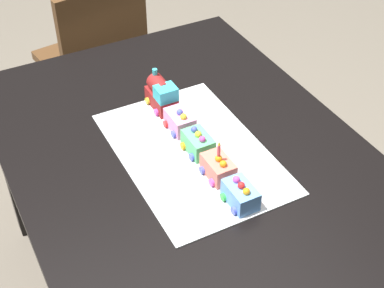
% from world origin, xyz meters
% --- Properties ---
extents(dining_table, '(1.40, 1.00, 0.74)m').
position_xyz_m(dining_table, '(0.00, 0.00, 0.63)').
color(dining_table, black).
rests_on(dining_table, ground).
extents(chair, '(0.45, 0.45, 0.86)m').
position_xyz_m(chair, '(-1.03, 0.06, 0.47)').
color(chair, brown).
rests_on(chair, ground).
extents(cake_board, '(0.60, 0.40, 0.00)m').
position_xyz_m(cake_board, '(0.01, 0.01, 0.74)').
color(cake_board, silver).
rests_on(cake_board, dining_table).
extents(cake_locomotive, '(0.14, 0.08, 0.12)m').
position_xyz_m(cake_locomotive, '(-0.24, 0.03, 0.79)').
color(cake_locomotive, maroon).
rests_on(cake_locomotive, cake_board).
extents(cake_car_flatbed_bubblegum, '(0.10, 0.08, 0.07)m').
position_xyz_m(cake_car_flatbed_bubblegum, '(-0.11, 0.03, 0.77)').
color(cake_car_flatbed_bubblegum, pink).
rests_on(cake_car_flatbed_bubblegum, cake_board).
extents(cake_car_gondola_mint_green, '(0.10, 0.08, 0.07)m').
position_xyz_m(cake_car_gondola_mint_green, '(0.01, 0.03, 0.77)').
color(cake_car_gondola_mint_green, '#59CC7A').
rests_on(cake_car_gondola_mint_green, cake_board).
extents(cake_car_hopper_coral, '(0.10, 0.08, 0.07)m').
position_xyz_m(cake_car_hopper_coral, '(0.13, 0.03, 0.77)').
color(cake_car_hopper_coral, '#F27260').
rests_on(cake_car_hopper_coral, cake_board).
extents(cake_car_tanker_sky_blue, '(0.10, 0.08, 0.07)m').
position_xyz_m(cake_car_tanker_sky_blue, '(0.24, 0.03, 0.77)').
color(cake_car_tanker_sky_blue, '#669EEA').
rests_on(cake_car_tanker_sky_blue, cake_board).
extents(birthday_candle, '(0.01, 0.01, 0.05)m').
position_xyz_m(birthday_candle, '(0.13, 0.03, 0.84)').
color(birthday_candle, '#F24C59').
rests_on(birthday_candle, cake_car_hopper_coral).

